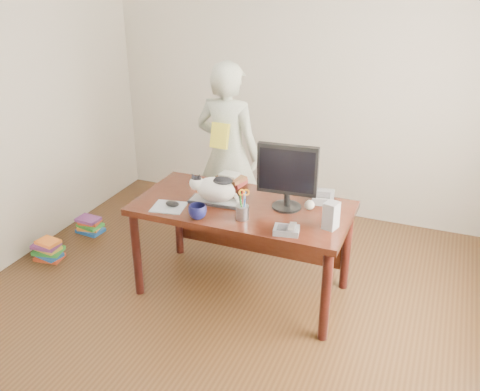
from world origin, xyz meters
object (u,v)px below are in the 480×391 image
keyboard (216,201)px  mouse (172,204)px  baseball (310,205)px  book_pile_b (90,225)px  book_stack (231,179)px  phone (287,230)px  person (228,154)px  desk (246,218)px  book_pile_a (48,250)px  pen_cup (242,211)px  speaker (331,215)px  coffee_mug (198,212)px  calculator (323,197)px  monitor (287,174)px  cat (214,188)px

keyboard → mouse: size_ratio=3.53×
baseball → book_pile_b: 2.33m
baseball → book_stack: (-0.72, 0.22, 0.00)m
book_stack → book_pile_b: book_stack is taller
phone → person: (-0.89, 1.07, 0.05)m
desk → book_pile_a: bearing=-171.0°
pen_cup → book_pile_b: (-1.80, 0.56, -0.74)m
speaker → coffee_mug: bearing=-151.2°
mouse → book_pile_b: (-1.25, 0.57, -0.70)m
mouse → phone: bearing=-14.5°
book_stack → book_pile_a: (-1.51, -0.54, -0.70)m
calculator → book_pile_a: bearing=-177.3°
pen_cup → book_stack: bearing=120.4°
keyboard → coffee_mug: bearing=-96.9°
monitor → book_pile_a: bearing=-177.4°
book_stack → book_pile_b: bearing=-168.7°
desk → phone: size_ratio=8.55×
baseball → book_pile_b: baseball is taller
speaker → book_pile_a: (-2.44, -0.09, -0.76)m
speaker → desk: bearing=-179.4°
speaker → pen_cup: bearing=-155.0°
cat → speaker: bearing=-8.7°
speaker → book_pile_b: (-2.41, 0.46, -0.77)m
desk → book_stack: (-0.24, 0.26, 0.19)m
phone → person: 1.39m
phone → book_pile_b: 2.36m
person → book_pile_b: (-1.27, -0.43, -0.76)m
desk → keyboard: size_ratio=3.88×
person → book_pile_b: 1.54m
baseball → monitor: bearing=-162.0°
cat → coffee_mug: (-0.00, -0.28, -0.07)m
book_pile_b → mouse: bearing=-24.5°
book_pile_a → monitor: bearing=7.2°
cat → pen_cup: 0.34m
coffee_mug → mouse: bearing=159.1°
cat → person: size_ratio=0.24×
keyboard → phone: bearing=-26.0°
keyboard → phone: 0.69m
desk → book_stack: size_ratio=6.20×
baseball → desk: bearing=-175.6°
phone → calculator: phone is taller
pen_cup → speaker: 0.61m
keyboard → phone: (0.64, -0.26, 0.01)m
monitor → calculator: (0.22, 0.24, -0.25)m
mouse → baseball: size_ratio=1.62×
desk → book_pile_a: (-1.75, -0.28, -0.51)m
coffee_mug → phone: (0.65, 0.02, -0.03)m
baseball → book_pile_a: baseball is taller
cat → pen_cup: size_ratio=1.71×
desk → calculator: bearing=22.6°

